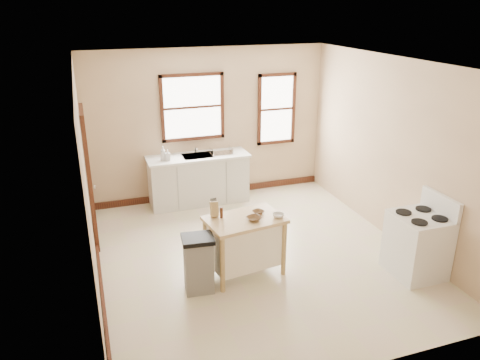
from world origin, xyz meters
name	(u,v)px	position (x,y,z in m)	size (l,w,h in m)	color
floor	(255,255)	(0.00, 0.00, 0.00)	(5.00, 5.00, 0.00)	beige
ceiling	(258,63)	(0.00, 0.00, 2.80)	(5.00, 5.00, 0.00)	white
wall_back	(209,125)	(0.00, 2.50, 1.40)	(4.50, 0.04, 2.80)	#CDAF87
wall_left	(87,186)	(-2.25, 0.00, 1.40)	(0.04, 5.00, 2.80)	#CDAF87
wall_right	(394,151)	(2.25, 0.00, 1.40)	(0.04, 5.00, 2.80)	#CDAF87
window_main	(193,107)	(-0.30, 2.48, 1.75)	(1.17, 0.06, 1.22)	#35120E
window_side	(276,109)	(1.35, 2.48, 1.60)	(0.77, 0.06, 1.37)	#35120E
door_left	(89,177)	(-2.21, 1.30, 1.05)	(0.06, 0.90, 2.10)	#35120E
baseboard_back	(211,192)	(0.00, 2.47, 0.06)	(4.50, 0.04, 0.12)	#35120E
baseboard_left	(101,278)	(-2.22, 0.00, 0.06)	(0.04, 5.00, 0.12)	#35120E
sink_counter	(199,179)	(-0.30, 2.20, 0.46)	(1.86, 0.62, 0.92)	beige
faucet	(195,147)	(-0.30, 2.38, 1.03)	(0.03, 0.03, 0.22)	silver
soap_bottle_a	(163,153)	(-0.94, 2.14, 1.05)	(0.10, 0.10, 0.25)	#B2B2B2
soap_bottle_b	(168,155)	(-0.86, 2.12, 1.02)	(0.09, 0.09, 0.19)	#B2B2B2
dish_rack	(221,151)	(0.13, 2.16, 0.97)	(0.39, 0.29, 0.10)	silver
kitchen_island	(245,246)	(-0.31, -0.39, 0.42)	(1.02, 0.65, 0.84)	#EBCC8A
knife_block	(214,209)	(-0.67, -0.20, 0.94)	(0.10, 0.10, 0.20)	tan
pepper_grinder	(221,213)	(-0.59, -0.27, 0.91)	(0.04, 0.04, 0.15)	#442212
bowl_a	(254,218)	(-0.21, -0.48, 0.86)	(0.19, 0.19, 0.05)	brown
bowl_b	(258,212)	(-0.08, -0.30, 0.86)	(0.15, 0.15, 0.04)	brown
bowl_c	(278,215)	(0.13, -0.50, 0.86)	(0.16, 0.16, 0.05)	silver
trash_bin	(199,264)	(-1.01, -0.60, 0.39)	(0.40, 0.34, 0.78)	slate
gas_stove	(418,236)	(1.92, -1.16, 0.57)	(0.70, 0.71, 1.14)	white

